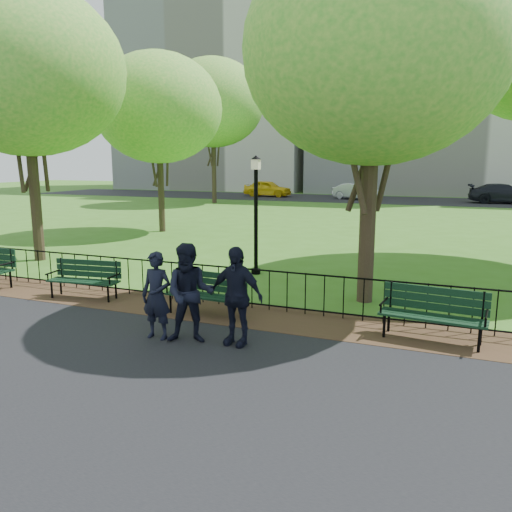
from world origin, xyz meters
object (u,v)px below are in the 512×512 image
at_px(sedan_dark, 504,194).
at_px(tree_mid_w, 158,108).
at_px(person_mid, 190,293).
at_px(taxi, 268,188).
at_px(lamppost, 256,211).
at_px(park_bench_left_a, 85,275).
at_px(park_bench_main, 196,287).
at_px(tree_far_w, 213,103).
at_px(tree_near_e, 375,51).
at_px(person_right, 236,296).
at_px(sedan_silver, 357,191).
at_px(park_bench_right_a, 434,309).
at_px(tree_near_w, 25,71).
at_px(person_left, 157,296).

bearing_deg(sedan_dark, tree_mid_w, 141.48).
xyz_separation_m(person_mid, taxi, (-11.72, 35.34, -0.15)).
bearing_deg(lamppost, park_bench_left_a, -125.68).
relative_size(park_bench_main, tree_far_w, 0.16).
relative_size(park_bench_main, tree_near_e, 0.22).
relative_size(park_bench_main, person_right, 1.00).
xyz_separation_m(lamppost, sedan_silver, (-2.55, 29.19, -1.12)).
relative_size(person_mid, sedan_silver, 0.43).
bearing_deg(person_mid, park_bench_right_a, 3.25).
bearing_deg(tree_near_w, park_bench_main, -23.69).
bearing_deg(tree_mid_w, park_bench_left_a, -66.71).
distance_m(park_bench_right_a, taxi, 37.13).
relative_size(park_bench_left_a, sedan_dark, 0.34).
height_order(park_bench_left_a, person_left, person_left).
distance_m(tree_mid_w, person_mid, 15.31).
bearing_deg(sedan_silver, taxi, 108.45).
bearing_deg(sedan_dark, sedan_silver, 87.15).
bearing_deg(tree_far_w, park_bench_left_a, -69.90).
height_order(tree_far_w, sedan_dark, tree_far_w).
bearing_deg(taxi, lamppost, -157.49).
bearing_deg(park_bench_left_a, taxi, 96.12).
relative_size(tree_near_w, taxi, 1.96).
bearing_deg(person_mid, lamppost, 80.01).
distance_m(park_bench_right_a, sedan_dark, 33.40).
bearing_deg(lamppost, tree_mid_w, 137.79).
relative_size(tree_mid_w, sedan_dark, 1.54).
height_order(park_bench_left_a, taxi, taxi).
relative_size(tree_near_w, person_left, 5.35).
xyz_separation_m(park_bench_main, tree_near_e, (3.12, 2.31, 4.84)).
xyz_separation_m(tree_near_w, sedan_dark, (15.87, 30.08, -5.12)).
bearing_deg(tree_near_w, person_left, -32.58).
bearing_deg(tree_near_w, sedan_silver, 80.99).
bearing_deg(taxi, tree_mid_w, -168.74).
xyz_separation_m(person_right, sedan_silver, (-4.30, 34.51, -0.19)).
relative_size(park_bench_right_a, person_mid, 1.05).
xyz_separation_m(tree_near_e, tree_mid_w, (-10.62, 8.28, 0.02)).
distance_m(tree_near_w, tree_mid_w, 7.30).
relative_size(park_bench_main, person_left, 1.09).
distance_m(park_bench_left_a, person_left, 3.53).
relative_size(park_bench_left_a, person_left, 1.10).
bearing_deg(park_bench_right_a, person_right, -149.25).
height_order(tree_near_w, tree_mid_w, tree_near_w).
xyz_separation_m(tree_near_w, sedan_silver, (4.74, 29.90, -5.19)).
relative_size(lamppost, sedan_silver, 0.81).
xyz_separation_m(tree_far_w, person_left, (12.44, -27.32, -6.64)).
bearing_deg(park_bench_main, tree_near_e, 39.84).
bearing_deg(taxi, tree_near_w, -170.86).
height_order(park_bench_left_a, park_bench_right_a, park_bench_right_a).
bearing_deg(park_bench_left_a, tree_near_w, 138.11).
bearing_deg(park_bench_left_a, person_left, -36.57).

